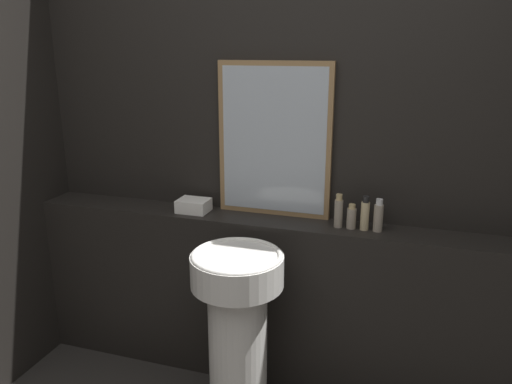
# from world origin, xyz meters

# --- Properties ---
(wall_back) EXTENTS (8.00, 0.06, 2.50)m
(wall_back) POSITION_xyz_m (0.00, 1.65, 1.25)
(wall_back) COLOR black
(wall_back) RESTS_ON ground_plane
(vanity_counter) EXTENTS (2.65, 0.22, 0.90)m
(vanity_counter) POSITION_xyz_m (0.00, 1.51, 0.45)
(vanity_counter) COLOR black
(vanity_counter) RESTS_ON ground_plane
(pedestal_sink) EXTENTS (0.41, 0.41, 0.87)m
(pedestal_sink) POSITION_xyz_m (-0.07, 1.12, 0.51)
(pedestal_sink) COLOR silver
(pedestal_sink) RESTS_ON ground_plane
(mirror) EXTENTS (0.58, 0.03, 0.77)m
(mirror) POSITION_xyz_m (-0.04, 1.60, 1.29)
(mirror) COLOR #937047
(mirror) RESTS_ON vanity_counter
(towel_stack) EXTENTS (0.16, 0.13, 0.07)m
(towel_stack) POSITION_xyz_m (-0.46, 1.51, 0.94)
(towel_stack) COLOR white
(towel_stack) RESTS_ON vanity_counter
(shampoo_bottle) EXTENTS (0.04, 0.04, 0.16)m
(shampoo_bottle) POSITION_xyz_m (0.31, 1.51, 0.98)
(shampoo_bottle) COLOR gray
(shampoo_bottle) RESTS_ON vanity_counter
(conditioner_bottle) EXTENTS (0.04, 0.04, 0.12)m
(conditioner_bottle) POSITION_xyz_m (0.37, 1.51, 0.96)
(conditioner_bottle) COLOR gray
(conditioner_bottle) RESTS_ON vanity_counter
(lotion_bottle) EXTENTS (0.04, 0.04, 0.17)m
(lotion_bottle) POSITION_xyz_m (0.43, 1.51, 0.98)
(lotion_bottle) COLOR #C6B284
(lotion_bottle) RESTS_ON vanity_counter
(body_wash_bottle) EXTENTS (0.04, 0.04, 0.16)m
(body_wash_bottle) POSITION_xyz_m (0.49, 1.51, 0.98)
(body_wash_bottle) COLOR gray
(body_wash_bottle) RESTS_ON vanity_counter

